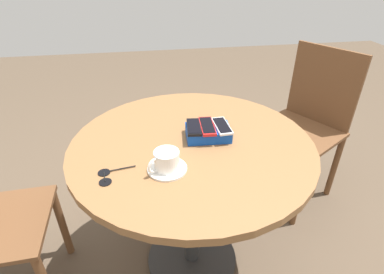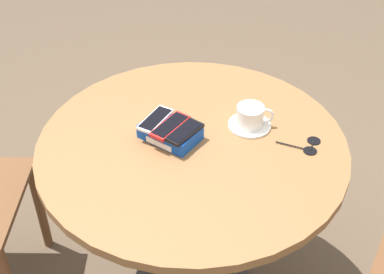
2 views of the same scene
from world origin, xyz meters
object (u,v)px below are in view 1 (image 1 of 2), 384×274
object	(u,v)px
phone_box	(208,133)
chair_near_window	(304,124)
phone_black	(194,127)
coffee_cup	(166,160)
sunglasses	(107,176)
saucer	(167,169)
phone_white	(222,126)
round_table	(192,167)
phone_red	(207,126)

from	to	relation	value
phone_box	chair_near_window	size ratio (longest dim) A/B	0.20
phone_black	coffee_cup	bearing A→B (deg)	56.23
coffee_cup	sunglasses	bearing A→B (deg)	1.20
phone_black	saucer	distance (m)	0.23
coffee_cup	chair_near_window	xyz separation A→B (m)	(-0.87, -0.62, -0.28)
phone_white	sunglasses	distance (m)	0.48
round_table	chair_near_window	distance (m)	0.89
phone_box	saucer	xyz separation A→B (m)	(0.18, 0.18, -0.02)
phone_box	sunglasses	distance (m)	0.43
phone_white	sunglasses	bearing A→B (deg)	23.04
phone_red	phone_black	size ratio (longest dim) A/B	1.08
phone_white	phone_black	distance (m)	0.11
round_table	phone_white	distance (m)	0.22
phone_white	sunglasses	size ratio (longest dim) A/B	1.09
phone_box	phone_white	world-z (taller)	phone_white
sunglasses	chair_near_window	xyz separation A→B (m)	(-1.07, -0.62, -0.24)
round_table	coffee_cup	xyz separation A→B (m)	(0.12, 0.17, 0.17)
sunglasses	phone_box	bearing A→B (deg)	-153.82
saucer	coffee_cup	bearing A→B (deg)	30.27
phone_box	coffee_cup	xyz separation A→B (m)	(0.18, 0.19, 0.02)
phone_box	phone_white	bearing A→B (deg)	177.86
phone_white	chair_near_window	xyz separation A→B (m)	(-0.63, -0.43, -0.29)
round_table	phone_red	size ratio (longest dim) A/B	6.60
phone_red	round_table	bearing A→B (deg)	18.80
chair_near_window	phone_red	bearing A→B (deg)	31.74
phone_red	phone_white	bearing A→B (deg)	174.24
round_table	sunglasses	distance (m)	0.38
phone_red	phone_black	bearing A→B (deg)	-2.20
phone_red	sunglasses	xyz separation A→B (m)	(0.38, 0.19, -0.05)
phone_white	saucer	size ratio (longest dim) A/B	1.02
round_table	phone_red	distance (m)	0.19
sunglasses	saucer	bearing A→B (deg)	-178.46
phone_box	phone_black	xyz separation A→B (m)	(0.06, -0.01, 0.03)
phone_white	sunglasses	world-z (taller)	phone_white
saucer	chair_near_window	size ratio (longest dim) A/B	0.15
phone_white	saucer	world-z (taller)	phone_white
round_table	sunglasses	size ratio (longest dim) A/B	7.57
phone_white	phone_black	world-z (taller)	phone_black
phone_black	saucer	bearing A→B (deg)	56.50
saucer	sunglasses	bearing A→B (deg)	1.54
phone_white	phone_black	bearing A→B (deg)	-4.07
phone_red	phone_box	bearing A→B (deg)	132.95
chair_near_window	saucer	bearing A→B (deg)	35.26
phone_white	phone_red	distance (m)	0.06
phone_box	phone_white	size ratio (longest dim) A/B	1.30
phone_black	coffee_cup	size ratio (longest dim) A/B	1.21
sunglasses	phone_black	bearing A→B (deg)	-149.25
phone_white	phone_box	bearing A→B (deg)	-2.14
phone_white	chair_near_window	world-z (taller)	chair_near_window
phone_box	sunglasses	size ratio (longest dim) A/B	1.42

